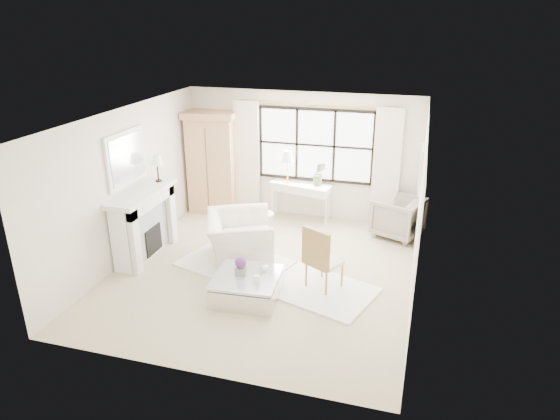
# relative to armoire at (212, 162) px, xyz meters

# --- Properties ---
(floor) EXTENTS (5.50, 5.50, 0.00)m
(floor) POSITION_rel_armoire_xyz_m (1.95, -2.46, -1.14)
(floor) COLOR #C3B391
(floor) RESTS_ON ground
(ceiling) EXTENTS (5.50, 5.50, 0.00)m
(ceiling) POSITION_rel_armoire_xyz_m (1.95, -2.46, 1.56)
(ceiling) COLOR white
(ceiling) RESTS_ON ground
(wall_back) EXTENTS (5.00, 0.00, 5.00)m
(wall_back) POSITION_rel_armoire_xyz_m (1.95, 0.29, 0.21)
(wall_back) COLOR white
(wall_back) RESTS_ON ground
(wall_front) EXTENTS (5.00, 0.00, 5.00)m
(wall_front) POSITION_rel_armoire_xyz_m (1.95, -5.21, 0.21)
(wall_front) COLOR beige
(wall_front) RESTS_ON ground
(wall_left) EXTENTS (0.00, 5.50, 5.50)m
(wall_left) POSITION_rel_armoire_xyz_m (-0.55, -2.46, 0.21)
(wall_left) COLOR beige
(wall_left) RESTS_ON ground
(wall_right) EXTENTS (0.00, 5.50, 5.50)m
(wall_right) POSITION_rel_armoire_xyz_m (4.45, -2.46, 0.21)
(wall_right) COLOR white
(wall_right) RESTS_ON ground
(window_pane) EXTENTS (2.40, 0.02, 1.50)m
(window_pane) POSITION_rel_armoire_xyz_m (2.25, 0.27, 0.46)
(window_pane) COLOR white
(window_pane) RESTS_ON wall_back
(window_frame) EXTENTS (2.50, 0.04, 1.50)m
(window_frame) POSITION_rel_armoire_xyz_m (2.25, 0.26, 0.46)
(window_frame) COLOR black
(window_frame) RESTS_ON wall_back
(curtain_rod) EXTENTS (3.30, 0.04, 0.04)m
(curtain_rod) POSITION_rel_armoire_xyz_m (2.25, 0.21, 1.33)
(curtain_rod) COLOR #C39043
(curtain_rod) RESTS_ON wall_back
(curtain_left) EXTENTS (0.55, 0.10, 2.47)m
(curtain_left) POSITION_rel_armoire_xyz_m (0.75, 0.19, 0.10)
(curtain_left) COLOR white
(curtain_left) RESTS_ON ground
(curtain_right) EXTENTS (0.55, 0.10, 2.47)m
(curtain_right) POSITION_rel_armoire_xyz_m (3.75, 0.19, 0.10)
(curtain_right) COLOR white
(curtain_right) RESTS_ON ground
(fireplace) EXTENTS (0.58, 1.66, 1.26)m
(fireplace) POSITION_rel_armoire_xyz_m (-0.33, -2.46, -0.49)
(fireplace) COLOR silver
(fireplace) RESTS_ON ground
(mirror_frame) EXTENTS (0.05, 1.15, 0.95)m
(mirror_frame) POSITION_rel_armoire_xyz_m (-0.52, -2.46, 0.70)
(mirror_frame) COLOR white
(mirror_frame) RESTS_ON wall_left
(mirror_glass) EXTENTS (0.02, 1.00, 0.80)m
(mirror_glass) POSITION_rel_armoire_xyz_m (-0.49, -2.46, 0.70)
(mirror_glass) COLOR silver
(mirror_glass) RESTS_ON wall_left
(art_frame) EXTENTS (0.04, 0.62, 0.82)m
(art_frame) POSITION_rel_armoire_xyz_m (4.42, -0.76, 0.41)
(art_frame) COLOR silver
(art_frame) RESTS_ON wall_right
(art_canvas) EXTENTS (0.01, 0.52, 0.72)m
(art_canvas) POSITION_rel_armoire_xyz_m (4.40, -0.76, 0.41)
(art_canvas) COLOR beige
(art_canvas) RESTS_ON wall_right
(mantel_lamp) EXTENTS (0.22, 0.22, 0.51)m
(mantel_lamp) POSITION_rel_armoire_xyz_m (-0.26, -1.90, 0.51)
(mantel_lamp) COLOR black
(mantel_lamp) RESTS_ON fireplace
(armoire) EXTENTS (1.19, 0.82, 2.24)m
(armoire) POSITION_rel_armoire_xyz_m (0.00, 0.00, 0.00)
(armoire) COLOR tan
(armoire) RESTS_ON floor
(console_table) EXTENTS (1.37, 0.73, 0.80)m
(console_table) POSITION_rel_armoire_xyz_m (2.00, 0.05, -0.74)
(console_table) COLOR white
(console_table) RESTS_ON floor
(console_lamp) EXTENTS (0.28, 0.28, 0.69)m
(console_lamp) POSITION_rel_armoire_xyz_m (1.70, 0.05, 0.22)
(console_lamp) COLOR gold
(console_lamp) RESTS_ON console_table
(orchid_plant) EXTENTS (0.31, 0.26, 0.51)m
(orchid_plant) POSITION_rel_armoire_xyz_m (2.39, 0.04, -0.08)
(orchid_plant) COLOR #516845
(orchid_plant) RESTS_ON console_table
(side_table) EXTENTS (0.40, 0.40, 0.51)m
(side_table) POSITION_rel_armoire_xyz_m (1.53, -1.09, -0.81)
(side_table) COLOR white
(side_table) RESTS_ON floor
(rug_left) EXTENTS (2.12, 1.76, 0.03)m
(rug_left) POSITION_rel_armoire_xyz_m (1.38, -2.35, -1.12)
(rug_left) COLOR white
(rug_left) RESTS_ON floor
(rug_right) EXTENTS (1.93, 1.67, 0.03)m
(rug_right) POSITION_rel_armoire_xyz_m (3.06, -2.85, -1.12)
(rug_right) COLOR white
(rug_right) RESTS_ON floor
(club_armchair) EXTENTS (1.53, 1.62, 0.84)m
(club_armchair) POSITION_rel_armoire_xyz_m (1.41, -2.14, -0.72)
(club_armchair) COLOR silver
(club_armchair) RESTS_ON floor
(wingback_chair) EXTENTS (1.14, 1.13, 0.81)m
(wingback_chair) POSITION_rel_armoire_xyz_m (4.08, -0.29, -0.74)
(wingback_chair) COLOR gray
(wingback_chair) RESTS_ON floor
(french_chair) EXTENTS (0.65, 0.66, 1.08)m
(french_chair) POSITION_rel_armoire_xyz_m (3.06, -2.73, -0.83)
(french_chair) COLOR #A78046
(french_chair) RESTS_ON floor
(coffee_table) EXTENTS (1.07, 1.07, 0.38)m
(coffee_table) POSITION_rel_armoire_xyz_m (1.97, -3.34, -0.96)
(coffee_table) COLOR silver
(coffee_table) RESTS_ON floor
(planter_box) EXTENTS (0.18, 0.18, 0.12)m
(planter_box) POSITION_rel_armoire_xyz_m (1.87, -3.32, -0.70)
(planter_box) COLOR slate
(planter_box) RESTS_ON coffee_table
(planter_flowers) EXTENTS (0.18, 0.18, 0.18)m
(planter_flowers) POSITION_rel_armoire_xyz_m (1.87, -3.32, -0.55)
(planter_flowers) COLOR #542A6A
(planter_flowers) RESTS_ON planter_box
(pillar_candle) EXTENTS (0.09, 0.09, 0.12)m
(pillar_candle) POSITION_rel_armoire_xyz_m (2.19, -3.49, -0.70)
(pillar_candle) COLOR white
(pillar_candle) RESTS_ON coffee_table
(coffee_vase) EXTENTS (0.17, 0.17, 0.15)m
(coffee_vase) POSITION_rel_armoire_xyz_m (2.19, -3.12, -0.69)
(coffee_vase) COLOR silver
(coffee_vase) RESTS_ON coffee_table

